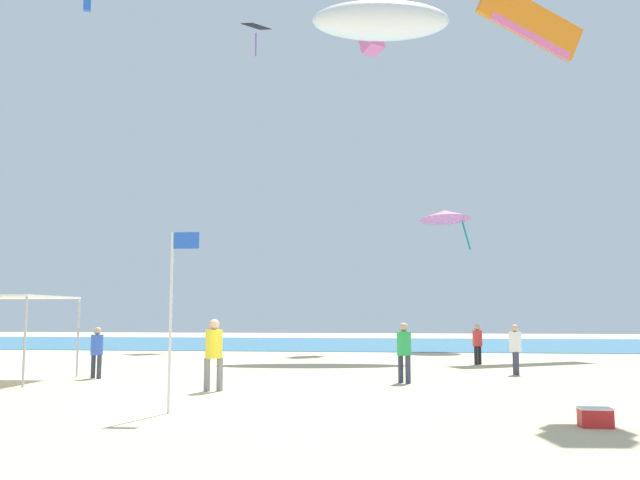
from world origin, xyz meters
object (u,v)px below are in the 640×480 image
(kite_parafoil_orange, at_px, (530,22))
(canopy_tent, at_px, (7,300))
(person_near_tent, at_px, (404,347))
(kite_inflatable_white, at_px, (381,20))
(banner_flag, at_px, (174,303))
(kite_diamond_black, at_px, (256,28))
(kite_box_yellow, at_px, (372,34))
(person_leftmost, at_px, (477,341))
(kite_delta_pink, at_px, (445,215))
(person_central, at_px, (515,345))
(cooler_box, at_px, (595,417))
(person_rightmost, at_px, (214,349))
(person_far_shore, at_px, (97,348))

(kite_parafoil_orange, bearing_deg, canopy_tent, -161.92)
(canopy_tent, distance_m, person_near_tent, 12.29)
(canopy_tent, height_order, kite_inflatable_white, kite_inflatable_white)
(banner_flag, bearing_deg, kite_diamond_black, 99.33)
(banner_flag, relative_size, kite_box_yellow, 1.39)
(kite_inflatable_white, height_order, kite_box_yellow, kite_box_yellow)
(person_leftmost, bearing_deg, kite_delta_pink, -140.82)
(banner_flag, distance_m, kite_delta_pink, 26.59)
(person_central, distance_m, kite_box_yellow, 27.23)
(cooler_box, xyz_separation_m, kite_parafoil_orange, (4.11, 24.30, 18.27))
(person_near_tent, distance_m, kite_parafoil_orange, 25.40)
(person_central, bearing_deg, kite_inflatable_white, 18.38)
(person_near_tent, relative_size, kite_delta_pink, 0.45)
(kite_delta_pink, bearing_deg, kite_inflatable_white, 17.42)
(kite_delta_pink, distance_m, kite_parafoil_orange, 11.88)
(person_central, distance_m, banner_flag, 13.05)
(kite_diamond_black, xyz_separation_m, kite_parafoil_orange, (17.26, -6.68, -3.50))
(kite_inflatable_white, bearing_deg, kite_parafoil_orange, 3.15)
(person_central, xyz_separation_m, kite_diamond_black, (-13.55, 20.48, 20.96))
(cooler_box, bearing_deg, kite_inflatable_white, 100.59)
(kite_inflatable_white, relative_size, kite_delta_pink, 2.01)
(person_rightmost, xyz_separation_m, kite_diamond_black, (-4.73, 26.29, 20.83))
(person_rightmost, bearing_deg, person_central, 13.77)
(person_central, xyz_separation_m, kite_delta_pink, (-1.17, 15.19, 6.71))
(person_far_shore, height_order, kite_inflatable_white, kite_inflatable_white)
(person_far_shore, height_order, kite_box_yellow, kite_box_yellow)
(kite_inflatable_white, relative_size, kite_box_yellow, 2.92)
(person_far_shore, bearing_deg, person_rightmost, 174.06)
(banner_flag, xyz_separation_m, kite_parafoil_orange, (12.29, 23.55, 16.19))
(person_rightmost, bearing_deg, kite_inflatable_white, 57.49)
(cooler_box, relative_size, kite_diamond_black, 0.23)
(kite_inflatable_white, relative_size, kite_diamond_black, 3.23)
(canopy_tent, relative_size, person_near_tent, 1.82)
(person_leftmost, relative_size, banner_flag, 0.43)
(person_far_shore, xyz_separation_m, kite_delta_pink, (12.29, 18.06, 6.75))
(kite_diamond_black, bearing_deg, person_far_shore, -134.80)
(canopy_tent, distance_m, kite_parafoil_orange, 30.91)
(person_near_tent, distance_m, person_rightmost, 5.73)
(person_leftmost, height_order, kite_inflatable_white, kite_inflatable_white)
(person_near_tent, bearing_deg, kite_diamond_black, 160.37)
(canopy_tent, distance_m, kite_delta_pink, 24.71)
(kite_parafoil_orange, bearing_deg, person_far_shore, -159.79)
(canopy_tent, xyz_separation_m, kite_delta_pink, (14.77, 19.11, 5.24))
(canopy_tent, relative_size, banner_flag, 0.86)
(person_central, bearing_deg, cooler_box, 175.47)
(banner_flag, xyz_separation_m, kite_box_yellow, (3.20, 28.25, 17.98))
(person_far_shore, bearing_deg, kite_parafoil_orange, -109.47)
(person_far_shore, bearing_deg, person_central, -141.58)
(person_rightmost, height_order, kite_parafoil_orange, kite_parafoil_orange)
(person_leftmost, xyz_separation_m, cooler_box, (0.33, -15.04, -0.77))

